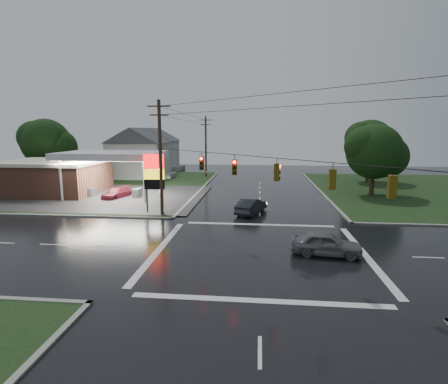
# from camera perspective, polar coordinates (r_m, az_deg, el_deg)

# --- Properties ---
(ground) EXTENTS (120.00, 120.00, 0.00)m
(ground) POSITION_cam_1_polar(r_m,az_deg,el_deg) (24.39, 5.86, -9.68)
(ground) COLOR black
(ground) RESTS_ON ground
(grass_nw) EXTENTS (36.00, 36.00, 0.08)m
(grass_nw) POSITION_cam_1_polar(r_m,az_deg,el_deg) (55.96, -21.83, 0.97)
(grass_nw) COLOR black
(grass_nw) RESTS_ON ground
(gas_station) EXTENTS (26.20, 18.00, 5.60)m
(gas_station) POSITION_cam_1_polar(r_m,az_deg,el_deg) (50.03, -25.00, 2.64)
(gas_station) COLOR #2D2D2D
(gas_station) RESTS_ON ground
(pylon_sign) EXTENTS (2.00, 0.35, 6.00)m
(pylon_sign) POSITION_cam_1_polar(r_m,az_deg,el_deg) (35.27, -11.36, 3.04)
(pylon_sign) COLOR #59595E
(pylon_sign) RESTS_ON ground
(utility_pole_nw) EXTENTS (2.20, 0.32, 11.00)m
(utility_pole_nw) POSITION_cam_1_polar(r_m,az_deg,el_deg) (33.86, -10.33, 5.70)
(utility_pole_nw) COLOR #382619
(utility_pole_nw) RESTS_ON ground
(utility_pole_n) EXTENTS (2.20, 0.32, 10.50)m
(utility_pole_n) POSITION_cam_1_polar(r_m,az_deg,el_deg) (61.73, -2.99, 7.54)
(utility_pole_n) COLOR #382619
(utility_pole_n) RESTS_ON ground
(traffic_signals) EXTENTS (26.87, 26.87, 1.47)m
(traffic_signals) POSITION_cam_1_polar(r_m,az_deg,el_deg) (23.00, 6.20, 5.68)
(traffic_signals) COLOR black
(traffic_signals) RESTS_ON ground
(house_near) EXTENTS (11.05, 8.48, 8.60)m
(house_near) POSITION_cam_1_polar(r_m,az_deg,el_deg) (62.63, -13.74, 6.33)
(house_near) COLOR silver
(house_near) RESTS_ON ground
(house_far) EXTENTS (11.05, 8.48, 8.60)m
(house_far) POSITION_cam_1_polar(r_m,az_deg,el_deg) (74.32, -11.39, 6.97)
(house_far) COLOR silver
(house_far) RESTS_ON ground
(tree_nw_behind) EXTENTS (8.93, 7.60, 10.00)m
(tree_nw_behind) POSITION_cam_1_polar(r_m,az_deg,el_deg) (62.79, -26.92, 7.16)
(tree_nw_behind) COLOR black
(tree_nw_behind) RESTS_ON ground
(tree_ne_near) EXTENTS (7.99, 6.80, 8.98)m
(tree_ne_near) POSITION_cam_1_polar(r_m,az_deg,el_deg) (47.24, 23.50, 6.04)
(tree_ne_near) COLOR black
(tree_ne_near) RESTS_ON ground
(tree_ne_far) EXTENTS (8.46, 7.20, 9.80)m
(tree_ne_far) POSITION_cam_1_polar(r_m,az_deg,el_deg) (59.55, 22.84, 7.36)
(tree_ne_far) COLOR black
(tree_ne_far) RESTS_ON ground
(car_north) EXTENTS (3.22, 4.96, 1.55)m
(car_north) POSITION_cam_1_polar(r_m,az_deg,el_deg) (34.89, 4.46, -2.26)
(car_north) COLOR #22242B
(car_north) RESTS_ON ground
(car_crossing) EXTENTS (4.78, 2.41, 1.56)m
(car_crossing) POSITION_cam_1_polar(r_m,az_deg,el_deg) (24.40, 16.35, -8.10)
(car_crossing) COLOR slate
(car_crossing) RESTS_ON ground
(car_pump) EXTENTS (3.00, 4.77, 1.29)m
(car_pump) POSITION_cam_1_polar(r_m,az_deg,el_deg) (44.57, -17.13, -0.14)
(car_pump) COLOR maroon
(car_pump) RESTS_ON ground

